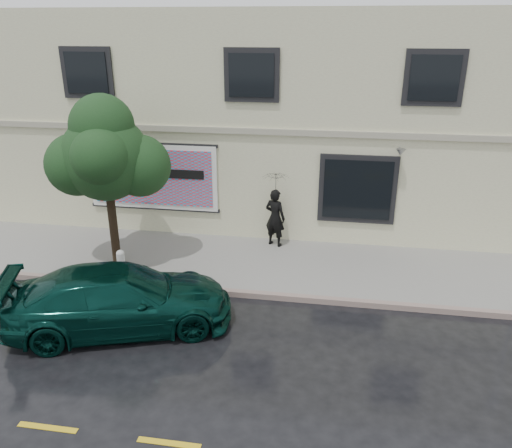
# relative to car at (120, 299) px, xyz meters

# --- Properties ---
(ground) EXTENTS (90.00, 90.00, 0.00)m
(ground) POSITION_rel_car_xyz_m (2.17, 0.30, -0.73)
(ground) COLOR black
(ground) RESTS_ON ground
(sidewalk) EXTENTS (20.00, 3.50, 0.15)m
(sidewalk) POSITION_rel_car_xyz_m (2.17, 3.55, -0.66)
(sidewalk) COLOR gray
(sidewalk) RESTS_ON ground
(curb) EXTENTS (20.00, 0.18, 0.16)m
(curb) POSITION_rel_car_xyz_m (2.17, 1.80, -0.66)
(curb) COLOR slate
(curb) RESTS_ON ground
(road_marking) EXTENTS (19.00, 0.12, 0.01)m
(road_marking) POSITION_rel_car_xyz_m (2.17, -3.20, -0.73)
(road_marking) COLOR gold
(road_marking) RESTS_ON ground
(building) EXTENTS (20.00, 8.12, 7.00)m
(building) POSITION_rel_car_xyz_m (2.17, 9.30, 2.77)
(building) COLOR beige
(building) RESTS_ON ground
(billboard) EXTENTS (4.30, 0.16, 2.20)m
(billboard) POSITION_rel_car_xyz_m (-1.03, 5.22, 1.32)
(billboard) COLOR white
(billboard) RESTS_ON ground
(car) EXTENTS (5.48, 3.73, 1.47)m
(car) POSITION_rel_car_xyz_m (0.00, 0.00, 0.00)
(car) COLOR #072D27
(car) RESTS_ON ground
(pedestrian) EXTENTS (0.78, 0.65, 1.81)m
(pedestrian) POSITION_rel_car_xyz_m (2.95, 4.85, 0.32)
(pedestrian) COLOR black
(pedestrian) RESTS_ON sidewalk
(umbrella) EXTENTS (1.07, 1.07, 0.66)m
(umbrella) POSITION_rel_car_xyz_m (2.95, 4.85, 1.55)
(umbrella) COLOR black
(umbrella) RESTS_ON pedestrian
(street_tree) EXTENTS (2.34, 2.34, 4.28)m
(street_tree) POSITION_rel_car_xyz_m (-1.38, 2.88, 2.51)
(street_tree) COLOR black
(street_tree) RESTS_ON sidewalk
(fire_hydrant) EXTENTS (0.32, 0.30, 0.78)m
(fire_hydrant) POSITION_rel_car_xyz_m (-0.89, 2.10, -0.20)
(fire_hydrant) COLOR silver
(fire_hydrant) RESTS_ON sidewalk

